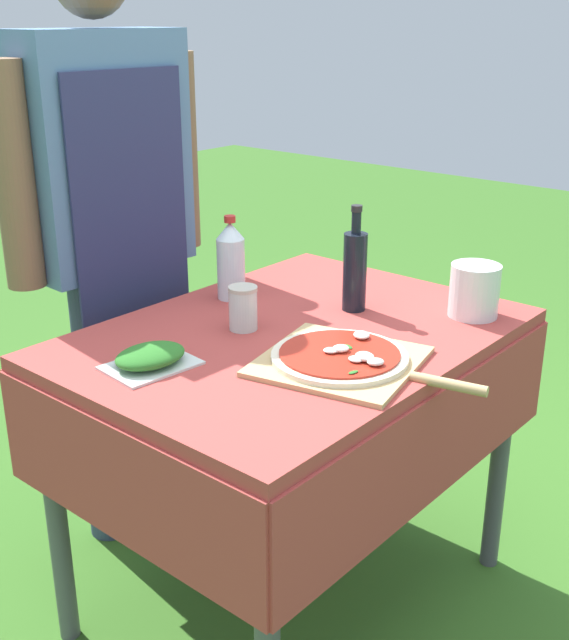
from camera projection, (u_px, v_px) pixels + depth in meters
ground_plane at (292, 596)px, 2.30m from camera, size 12.00×12.00×0.00m
prep_table at (293, 372)px, 2.05m from camera, size 1.15×0.85×0.82m
person_cook at (109, 213)px, 2.29m from camera, size 0.66×0.23×1.75m
pizza_on_peel at (343, 359)px, 1.81m from camera, size 0.41×0.54×0.05m
oil_bottle at (355, 269)px, 2.12m from camera, size 0.06×0.06×0.28m
water_bottle at (231, 260)px, 2.21m from camera, size 0.08×0.08×0.23m
herb_container at (150, 357)px, 1.80m from camera, size 0.21×0.17×0.05m
mixing_tub at (474, 291)px, 2.09m from camera, size 0.13×0.13×0.14m
sauce_jar at (243, 310)px, 2.01m from camera, size 0.07×0.07×0.11m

